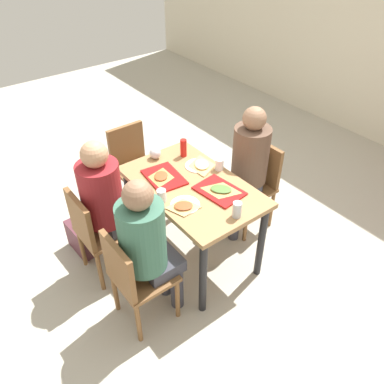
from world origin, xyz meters
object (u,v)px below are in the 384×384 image
chair_near_right (133,275)px  foil_bundle (155,153)px  tray_red_near (164,177)px  pizza_slice_a (161,176)px  pizza_slice_d (184,206)px  plastic_cup_b (162,196)px  person_far_side (247,163)px  soda_can (237,210)px  plastic_cup_a (219,164)px  chair_near_left (95,229)px  pizza_slice_b (221,190)px  paper_plate_near_edge (185,205)px  condiment_bottle (183,148)px  chair_far_side (255,180)px  tray_red_far (219,191)px  handbag (82,238)px  person_in_red (107,199)px  chair_left_end (133,161)px  paper_plate_center (198,166)px  person_in_brown_jacket (147,241)px  main_table (192,195)px  pizza_slice_c (202,165)px

chair_near_right → foil_bundle: size_ratio=8.47×
tray_red_near → pizza_slice_a: pizza_slice_a is taller
pizza_slice_d → plastic_cup_b: bearing=-154.3°
person_far_side → soda_can: size_ratio=10.31×
pizza_slice_d → plastic_cup_a: bearing=112.7°
chair_near_left → pizza_slice_d: bearing=46.6°
pizza_slice_b → paper_plate_near_edge: bearing=-97.4°
condiment_bottle → chair_far_side: bearing=55.1°
paper_plate_near_edge → pizza_slice_b: 0.32m
soda_can → plastic_cup_a: bearing=151.2°
pizza_slice_b → pizza_slice_d: 0.34m
tray_red_far → soda_can: bearing=-17.2°
handbag → person_in_red: bearing=24.0°
tray_red_far → pizza_slice_a: bearing=-147.8°
plastic_cup_b → pizza_slice_a: bearing=147.0°
chair_near_left → chair_far_side: same height
chair_left_end → tray_red_near: chair_left_end is taller
pizza_slice_d → handbag: size_ratio=0.78×
chair_left_end → paper_plate_center: bearing=14.1°
pizza_slice_a → pizza_slice_b: size_ratio=0.89×
plastic_cup_b → paper_plate_center: bearing=112.0°
plastic_cup_b → condiment_bottle: bearing=129.0°
person_in_red → handbag: (-0.35, -0.16, -0.60)m
plastic_cup_b → soda_can: 0.57m
person_far_side → paper_plate_center: size_ratio=5.72×
person_in_brown_jacket → main_table: bearing=115.9°
soda_can → main_table: bearing=-177.9°
person_in_red → plastic_cup_a: (0.26, 0.92, 0.09)m
main_table → person_far_side: bearing=90.0°
chair_far_side → foil_bundle: size_ratio=8.47×
pizza_slice_a → pizza_slice_d: bearing=-10.5°
person_in_brown_jacket → pizza_slice_d: size_ratio=5.06×
chair_near_right → tray_red_far: chair_near_right is taller
chair_near_right → paper_plate_center: (-0.47, 0.95, 0.29)m
person_in_red → person_far_side: same height
plastic_cup_a → pizza_slice_c: bearing=-144.6°
plastic_cup_b → foil_bundle: size_ratio=1.00×
person_far_side → person_in_brown_jacket: bearing=-76.4°
pizza_slice_c → foil_bundle: size_ratio=2.93×
chair_far_side → paper_plate_center: (-0.18, -0.55, 0.29)m
handbag → pizza_slice_d: bearing=32.5°
person_far_side → paper_plate_near_edge: person_far_side is taller
main_table → chair_near_left: bearing=-111.5°
person_in_brown_jacket → foil_bundle: bearing=143.4°
main_table → pizza_slice_c: pizza_slice_c is taller
chair_far_side → tray_red_far: size_ratio=2.35×
chair_near_right → pizza_slice_b: bearing=95.1°
chair_near_left → plastic_cup_a: 1.14m
main_table → person_in_brown_jacket: 0.68m
person_in_red → pizza_slice_a: size_ratio=5.05×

